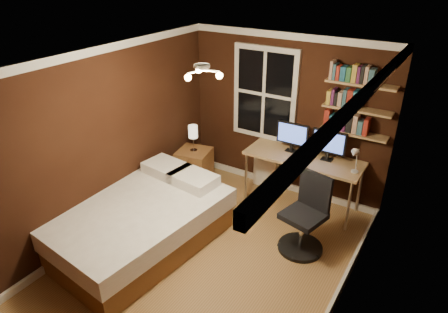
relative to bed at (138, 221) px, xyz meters
The scene contains 22 objects.
floor 1.07m from the bed, 13.41° to the left, with size 4.20×4.20×0.00m, color brown.
wall_back 2.70m from the bed, 66.91° to the left, with size 3.20×0.04×2.50m, color black.
wall_left 1.13m from the bed, 158.52° to the left, with size 0.04×4.20×2.50m, color black.
wall_right 2.77m from the bed, ahead, with size 0.04×4.20×2.50m, color black.
ceiling 2.40m from the bed, 13.41° to the left, with size 3.20×4.20×0.02m, color white.
window 2.69m from the bed, 74.32° to the left, with size 1.06×0.06×1.46m, color silver.
ceiling_fixture 2.30m from the bed, ahead, with size 0.44×0.44×0.18m, color beige, non-canonical shape.
bookshelf_lower 3.18m from the bed, 46.88° to the left, with size 0.92×0.22×0.03m, color #A27D4E.
books_row_lower 3.22m from the bed, 46.88° to the left, with size 0.54×0.16×0.23m, color maroon, non-canonical shape.
bookshelf_middle 3.29m from the bed, 46.88° to the left, with size 0.92×0.22×0.03m, color #A27D4E.
books_row_middle 3.35m from the bed, 46.88° to the left, with size 0.42×0.16×0.23m, color #1A5679, non-canonical shape.
bookshelf_upper 3.44m from the bed, 46.88° to the left, with size 0.92×0.22×0.03m, color #A27D4E.
books_row_upper 3.51m from the bed, 46.88° to the left, with size 0.60×0.16×0.23m, color #285F37, non-canonical shape.
bed is the anchor object (origin of this frame).
nightstand 1.65m from the bed, 98.78° to the left, with size 0.50×0.50×0.63m, color brown.
bedside_lamp 1.73m from the bed, 98.78° to the left, with size 0.15×0.15×0.43m, color white, non-canonical shape.
radiator 2.36m from the bed, 70.95° to the left, with size 0.39×0.14×0.59m, color silver.
desk 2.52m from the bed, 53.53° to the left, with size 1.72×0.64×0.82m.
monitor_left 2.52m from the bed, 59.29° to the left, with size 0.49×0.12×0.45m, color black, non-canonical shape.
monitor_right 2.84m from the bed, 49.30° to the left, with size 0.49×0.12×0.45m, color black, non-canonical shape.
desk_lamp 2.98m from the bed, 39.52° to the left, with size 0.14×0.32×0.44m, color silver, non-canonical shape.
office_chair 2.18m from the bed, 28.75° to the left, with size 0.58×0.58×1.06m.
Camera 1 is at (2.23, -3.29, 3.44)m, focal length 32.00 mm.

